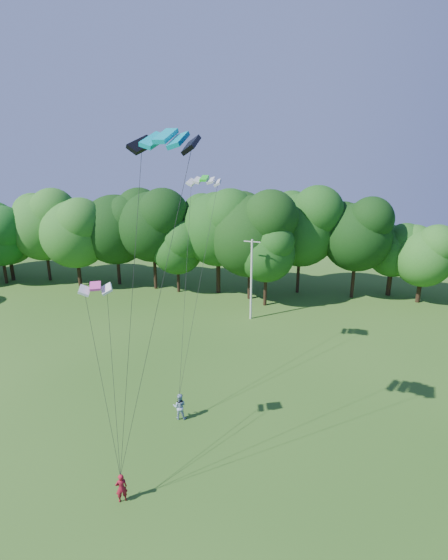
# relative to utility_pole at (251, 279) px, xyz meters

# --- Properties ---
(utility_pole) EXTENTS (1.69, 0.40, 8.52)m
(utility_pole) POSITION_rel_utility_pole_xyz_m (0.00, 0.00, 0.00)
(utility_pole) COLOR silver
(utility_pole) RESTS_ON ground
(kite_flyer_left) EXTENTS (0.73, 0.65, 1.67)m
(kite_flyer_left) POSITION_rel_utility_pole_xyz_m (-4.81, -25.33, -3.54)
(kite_flyer_left) COLOR maroon
(kite_flyer_left) RESTS_ON ground
(kite_flyer_right) EXTENTS (0.94, 0.75, 1.85)m
(kite_flyer_right) POSITION_rel_utility_pole_xyz_m (-3.45, -17.98, -3.45)
(kite_flyer_right) COLOR #90ABC8
(kite_flyer_right) RESTS_ON ground
(kite_teal) EXTENTS (3.43, 2.15, 0.70)m
(kite_teal) POSITION_rel_utility_pole_xyz_m (-2.47, -22.59, 13.77)
(kite_teal) COLOR #0597A7
(kite_teal) RESTS_ON ground
(kite_green) EXTENTS (2.50, 1.24, 0.40)m
(kite_green) POSITION_rel_utility_pole_xyz_m (-2.81, -10.94, 10.97)
(kite_green) COLOR #20D922
(kite_green) RESTS_ON ground
(kite_pink) EXTENTS (1.88, 1.37, 0.30)m
(kite_pink) POSITION_rel_utility_pole_xyz_m (-6.71, -22.06, 6.30)
(kite_pink) COLOR #F945AF
(kite_pink) RESTS_ON ground
(tree_back_center) EXTENTS (10.26, 10.26, 14.92)m
(tree_back_center) POSITION_rel_utility_pole_xyz_m (-0.63, 6.11, 4.94)
(tree_back_center) COLOR black
(tree_back_center) RESTS_ON ground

